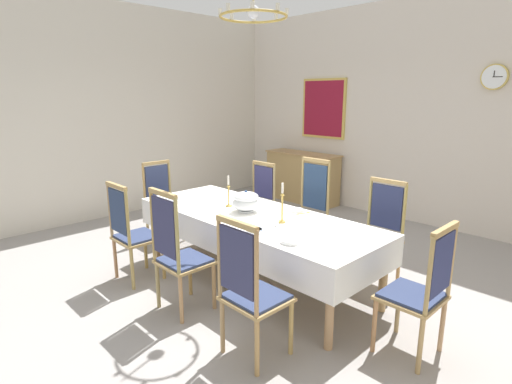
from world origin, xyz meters
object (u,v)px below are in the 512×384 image
chair_north_c (379,232)px  bowl_near_right (297,210)px  candlestick_east (282,206)px  framed_painting (323,109)px  chair_head_east (421,289)px  bowl_near_left (174,200)px  mounted_clock (495,77)px  chair_south_a (131,231)px  chair_south_b (178,252)px  sideboard (302,177)px  soup_tureen (246,201)px  chair_north_a (257,201)px  bowl_far_right (255,230)px  bowl_far_left (291,241)px  candlestick_west (229,194)px  chair_head_west (163,200)px  chandelier (253,15)px  spoon_primary (170,200)px  chair_south_c (250,289)px  spoon_secondary (306,213)px  chair_north_b (308,210)px  dining_table (254,221)px

chair_north_c → bowl_near_right: size_ratio=7.28×
candlestick_east → framed_painting: bearing=121.2°
chair_head_east → bowl_near_left: bearing=96.9°
bowl_near_left → mounted_clock: (2.13, 3.52, 1.40)m
chair_south_a → chair_south_b: chair_south_b is taller
bowl_near_right → sideboard: sideboard is taller
soup_tureen → chair_north_a: bearing=130.2°
bowl_far_right → bowl_far_left: bearing=4.8°
chair_north_c → candlestick_west: size_ratio=3.17×
candlestick_west → chair_head_east: bearing=0.0°
candlestick_west → bowl_near_right: bearing=31.1°
chair_south_b → mounted_clock: mounted_clock is taller
bowl_far_left → sideboard: bearing=128.2°
chair_head_west → chair_south_b: bearing=62.4°
soup_tureen → mounted_clock: (1.27, 3.19, 1.31)m
framed_painting → chair_south_b: bearing=-69.7°
bowl_near_left → mounted_clock: size_ratio=0.51×
chair_south_b → chair_head_east: (1.80, 0.92, -0.03)m
candlestick_east → chandelier: bearing=-180.0°
candlestick_east → spoon_primary: candlestick_east is taller
chair_south_a → mounted_clock: 4.86m
soup_tureen → candlestick_east: size_ratio=0.76×
candlestick_west → candlestick_east: size_ratio=0.88×
bowl_far_left → sideboard: 4.20m
chair_south_a → bowl_near_left: size_ratio=6.45×
chair_south_b → chair_north_c: chair_south_b is taller
chair_south_c → chair_head_east: chair_south_c is taller
spoon_primary → spoon_secondary: same height
spoon_primary → chair_north_b: bearing=49.9°
bowl_near_right → bowl_far_left: size_ratio=0.85×
chair_north_c → spoon_primary: (-2.01, -1.23, 0.19)m
soup_tureen → spoon_secondary: (0.48, 0.41, -0.11)m
spoon_primary → framed_painting: framed_painting is taller
bowl_near_left → chair_south_a: bearing=-81.8°
chair_north_c → chair_head_east: 1.26m
chair_north_b → soup_tureen: 0.97m
bowl_near_left → spoon_primary: 0.12m
soup_tureen → bowl_far_left: soup_tureen is taller
bowl_near_right → bowl_far_right: 0.79m
framed_painting → chandelier: bearing=-64.3°
chair_north_a → chair_head_west: chair_head_west is taller
chair_north_c → soup_tureen: (-1.04, -0.92, 0.30)m
spoon_primary → mounted_clock: 4.39m
chair_north_b → chair_south_c: size_ratio=1.08×
chair_south_c → sideboard: (-2.70, 3.86, -0.11)m
bowl_near_right → sideboard: size_ratio=0.10×
chair_north_a → candlestick_east: candlestick_east is taller
chair_north_a → bowl_near_left: bearing=86.2°
candlestick_east → framed_painting: (-1.94, 3.20, 0.79)m
mounted_clock → dining_table: bearing=-109.9°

